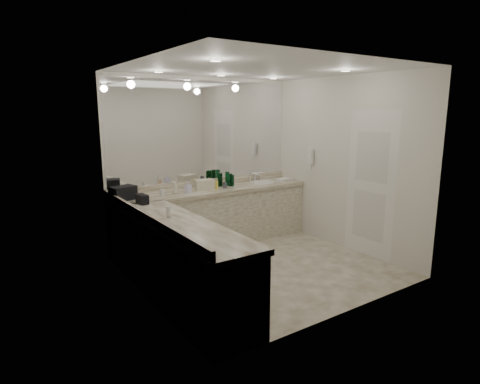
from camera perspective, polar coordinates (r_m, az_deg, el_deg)
floor at (r=5.55m, az=2.76°, el=-10.63°), size 3.20×3.20×0.00m
ceiling at (r=5.17m, az=3.05°, el=17.15°), size 3.20×3.20×0.00m
wall_back at (r=6.45m, az=-5.14°, el=4.43°), size 3.20×0.02×2.60m
wall_left at (r=4.44m, az=-13.86°, el=0.92°), size 0.02×3.00×2.60m
wall_right at (r=6.28m, az=14.68°, el=3.91°), size 0.02×3.00×2.60m
vanity_back_base at (r=6.37m, az=-3.69°, el=-3.73°), size 3.20×0.60×0.84m
vanity_back_top at (r=6.25m, az=-3.69°, el=0.23°), size 3.20×0.64×0.06m
vanity_left_base at (r=4.53m, az=-8.35°, el=-10.27°), size 0.60×2.40×0.84m
vanity_left_top at (r=4.39m, az=-8.41°, el=-4.78°), size 0.64×2.42×0.06m
backsplash_back at (r=6.49m, az=-5.00°, el=1.34°), size 3.20×0.04×0.10m
backsplash_left at (r=4.52m, az=-13.41°, el=-3.42°), size 0.04×3.00×0.10m
mirror_back at (r=6.40m, az=-5.16°, el=8.64°), size 3.12×0.01×1.55m
mirror_left at (r=4.39m, az=-14.01°, el=7.04°), size 0.01×2.92×1.55m
sink at (r=6.78m, az=3.21°, el=1.33°), size 0.44×0.44×0.03m
faucet at (r=6.93m, az=2.16°, el=2.20°), size 0.24×0.16×0.14m
wall_phone at (r=6.73m, az=9.97°, el=5.02°), size 0.06×0.10×0.24m
door at (r=6.00m, az=18.05°, el=0.95°), size 0.02×0.82×2.10m
black_toiletry_bag at (r=5.62m, az=-16.28°, el=-0.21°), size 0.37×0.29×0.19m
black_bag_spill at (r=5.37m, az=-13.74°, el=-0.99°), size 0.11×0.22×0.12m
cream_cosmetic_case at (r=6.16m, az=-5.06°, el=1.08°), size 0.31×0.23×0.16m
hand_towel at (r=6.96m, az=6.35°, el=1.77°), size 0.28×0.21×0.04m
lotion_left at (r=4.62m, az=-10.14°, el=-2.85°), size 0.05×0.05×0.12m
soap_bottle_a at (r=5.93m, az=-9.23°, el=0.72°), size 0.08×0.08×0.19m
soap_bottle_b at (r=5.94m, az=-7.41°, el=0.73°), size 0.09×0.10×0.18m
soap_bottle_c at (r=6.21m, az=-4.44°, el=1.23°), size 0.18×0.18×0.17m
green_bottle_0 at (r=6.42m, az=-1.16°, el=1.66°), size 0.07×0.07×0.18m
green_bottle_1 at (r=6.53m, az=-1.83°, el=1.96°), size 0.07×0.07×0.21m
green_bottle_2 at (r=6.43m, az=-1.45°, el=1.75°), size 0.07×0.07×0.20m
green_bottle_3 at (r=6.41m, az=-2.83°, el=1.69°), size 0.07×0.07×0.20m
green_bottle_4 at (r=6.43m, az=-2.85°, el=1.79°), size 0.07×0.07×0.21m
amenity_bottle_0 at (r=6.19m, az=-3.37°, el=1.01°), size 0.05×0.05×0.13m
amenity_bottle_1 at (r=6.26m, az=-2.19°, el=0.96°), size 0.06×0.06×0.09m
amenity_bottle_2 at (r=6.21m, az=-5.60°, el=0.76°), size 0.06×0.06×0.07m
amenity_bottle_3 at (r=5.98m, az=-9.39°, el=0.49°), size 0.04×0.04×0.13m
amenity_bottle_4 at (r=6.60m, az=-1.05°, el=1.43°), size 0.05×0.05×0.07m
amenity_bottle_5 at (r=5.82m, az=-11.05°, el=-0.05°), size 0.06×0.06×0.09m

